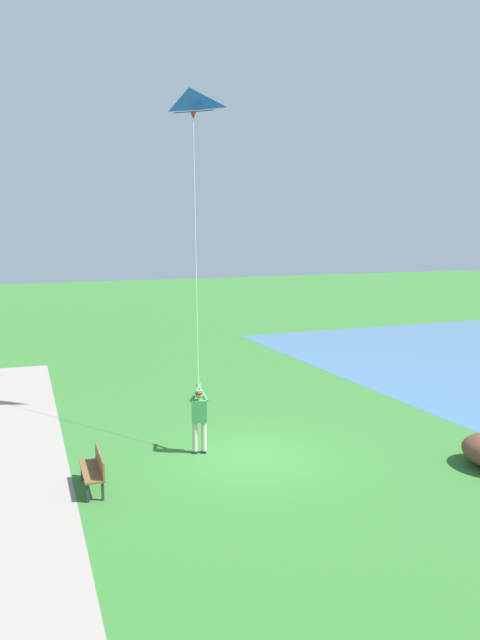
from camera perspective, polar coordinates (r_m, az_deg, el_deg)
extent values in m
plane|color=#33702D|center=(17.24, 1.16, -12.14)|extent=(120.00, 120.00, 0.00)
cube|color=gray|center=(14.18, -19.14, -17.21)|extent=(4.07, 32.08, 0.02)
cube|color=#232328|center=(17.57, -4.05, -11.66)|extent=(0.17, 0.26, 0.06)
cylinder|color=beige|center=(17.41, -4.06, -10.39)|extent=(0.14, 0.14, 0.82)
cube|color=#232328|center=(17.57, -3.25, -11.65)|extent=(0.17, 0.26, 0.06)
cylinder|color=beige|center=(17.42, -3.26, -10.37)|extent=(0.14, 0.14, 0.82)
cube|color=#38894C|center=(17.20, -3.68, -8.14)|extent=(0.45, 0.33, 0.60)
sphere|color=tan|center=(17.08, -3.69, -6.65)|extent=(0.22, 0.22, 0.22)
ellipsoid|color=#4C3319|center=(17.06, -3.69, -6.54)|extent=(0.28, 0.28, 0.13)
cylinder|color=#38894C|center=(17.29, -4.01, -6.50)|extent=(0.46, 0.45, 0.43)
cylinder|color=#38894C|center=(17.30, -3.42, -6.49)|extent=(0.21, 0.56, 0.43)
sphere|color=tan|center=(17.42, -3.73, -5.95)|extent=(0.10, 0.10, 0.10)
pyramid|color=blue|center=(20.15, -4.58, 18.98)|extent=(1.44, 1.41, 0.59)
cone|color=red|center=(20.33, -4.20, 17.81)|extent=(0.28, 0.28, 0.22)
cylinder|color=black|center=(20.35, -4.21, 18.11)|extent=(0.99, 0.95, 0.02)
cylinder|color=silver|center=(18.47, -3.98, 6.78)|extent=(0.92, 3.02, 7.62)
cube|color=brown|center=(15.45, -13.14, -13.04)|extent=(0.52, 1.52, 0.05)
cube|color=brown|center=(15.39, -12.45, -12.20)|extent=(0.12, 1.50, 0.40)
cube|color=#2D2D33|center=(14.90, -13.46, -14.79)|extent=(0.06, 0.06, 0.45)
cube|color=#2D2D33|center=(14.93, -12.20, -14.70)|extent=(0.06, 0.06, 0.45)
cube|color=#2D2D33|center=(16.14, -13.95, -12.98)|extent=(0.06, 0.06, 0.45)
cube|color=#2D2D33|center=(16.16, -12.79, -12.91)|extent=(0.06, 0.06, 0.45)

